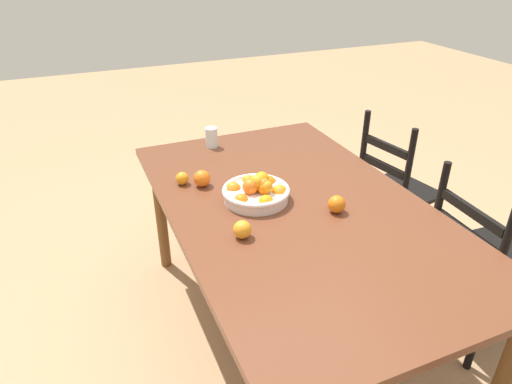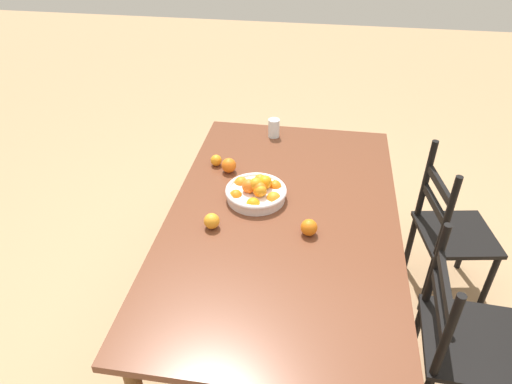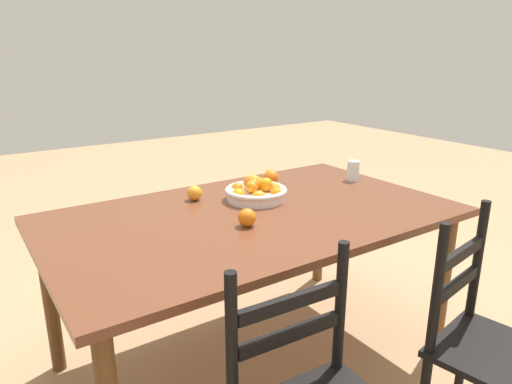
{
  "view_description": "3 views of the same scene",
  "coord_description": "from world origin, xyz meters",
  "px_view_note": "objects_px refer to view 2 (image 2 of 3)",
  "views": [
    {
      "loc": [
        1.53,
        -0.84,
        1.8
      ],
      "look_at": [
        -0.11,
        -0.15,
        0.81
      ],
      "focal_mm": 32.19,
      "sensor_mm": 36.0,
      "label": 1
    },
    {
      "loc": [
        1.75,
        0.14,
        2.15
      ],
      "look_at": [
        -0.11,
        -0.15,
        0.81
      ],
      "focal_mm": 32.94,
      "sensor_mm": 36.0,
      "label": 2
    },
    {
      "loc": [
        1.09,
        1.64,
        1.47
      ],
      "look_at": [
        -0.11,
        -0.15,
        0.81
      ],
      "focal_mm": 32.41,
      "sensor_mm": 36.0,
      "label": 3
    }
  ],
  "objects_px": {
    "drinking_glass": "(274,128)",
    "orange_loose_0": "(229,165)",
    "orange_loose_1": "(309,227)",
    "orange_loose_2": "(212,221)",
    "dining_table": "(282,228)",
    "chair_by_cabinet": "(466,341)",
    "orange_loose_3": "(216,160)",
    "chair_near_window": "(449,233)",
    "fruit_bowl": "(256,191)"
  },
  "relations": [
    {
      "from": "dining_table",
      "to": "chair_by_cabinet",
      "type": "xyz_separation_m",
      "value": [
        0.34,
        0.85,
        -0.26
      ]
    },
    {
      "from": "chair_by_cabinet",
      "to": "drinking_glass",
      "type": "relative_size",
      "value": 8.13
    },
    {
      "from": "chair_near_window",
      "to": "drinking_glass",
      "type": "bearing_deg",
      "value": 61.62
    },
    {
      "from": "drinking_glass",
      "to": "orange_loose_0",
      "type": "bearing_deg",
      "value": -23.63
    },
    {
      "from": "chair_near_window",
      "to": "orange_loose_1",
      "type": "bearing_deg",
      "value": 114.45
    },
    {
      "from": "orange_loose_0",
      "to": "fruit_bowl",
      "type": "bearing_deg",
      "value": 39.45
    },
    {
      "from": "fruit_bowl",
      "to": "drinking_glass",
      "type": "relative_size",
      "value": 2.72
    },
    {
      "from": "dining_table",
      "to": "orange_loose_2",
      "type": "bearing_deg",
      "value": -66.16
    },
    {
      "from": "fruit_bowl",
      "to": "orange_loose_3",
      "type": "xyz_separation_m",
      "value": [
        -0.28,
        -0.27,
        -0.01
      ]
    },
    {
      "from": "orange_loose_2",
      "to": "orange_loose_3",
      "type": "height_order",
      "value": "orange_loose_2"
    },
    {
      "from": "chair_near_window",
      "to": "orange_loose_3",
      "type": "bearing_deg",
      "value": 81.29
    },
    {
      "from": "orange_loose_3",
      "to": "fruit_bowl",
      "type": "bearing_deg",
      "value": 43.76
    },
    {
      "from": "orange_loose_1",
      "to": "orange_loose_2",
      "type": "xyz_separation_m",
      "value": [
        0.02,
        -0.44,
        -0.0
      ]
    },
    {
      "from": "dining_table",
      "to": "orange_loose_1",
      "type": "height_order",
      "value": "orange_loose_1"
    },
    {
      "from": "fruit_bowl",
      "to": "orange_loose_3",
      "type": "relative_size",
      "value": 4.94
    },
    {
      "from": "orange_loose_1",
      "to": "orange_loose_2",
      "type": "distance_m",
      "value": 0.44
    },
    {
      "from": "chair_near_window",
      "to": "orange_loose_1",
      "type": "xyz_separation_m",
      "value": [
        0.53,
        -0.78,
        0.38
      ]
    },
    {
      "from": "chair_near_window",
      "to": "orange_loose_1",
      "type": "height_order",
      "value": "chair_near_window"
    },
    {
      "from": "orange_loose_1",
      "to": "dining_table",
      "type": "bearing_deg",
      "value": -132.09
    },
    {
      "from": "chair_by_cabinet",
      "to": "orange_loose_0",
      "type": "relative_size",
      "value": 11.46
    },
    {
      "from": "chair_by_cabinet",
      "to": "orange_loose_2",
      "type": "relative_size",
      "value": 12.49
    },
    {
      "from": "drinking_glass",
      "to": "dining_table",
      "type": "bearing_deg",
      "value": 10.28
    },
    {
      "from": "dining_table",
      "to": "chair_near_window",
      "type": "xyz_separation_m",
      "value": [
        -0.42,
        0.91,
        -0.27
      ]
    },
    {
      "from": "orange_loose_1",
      "to": "orange_loose_2",
      "type": "relative_size",
      "value": 1.04
    },
    {
      "from": "orange_loose_0",
      "to": "orange_loose_3",
      "type": "distance_m",
      "value": 0.1
    },
    {
      "from": "dining_table",
      "to": "fruit_bowl",
      "type": "xyz_separation_m",
      "value": [
        -0.11,
        -0.14,
        0.12
      ]
    },
    {
      "from": "chair_near_window",
      "to": "fruit_bowl",
      "type": "distance_m",
      "value": 1.16
    },
    {
      "from": "chair_by_cabinet",
      "to": "orange_loose_1",
      "type": "bearing_deg",
      "value": 76.13
    },
    {
      "from": "chair_by_cabinet",
      "to": "orange_loose_2",
      "type": "xyz_separation_m",
      "value": [
        -0.2,
        -1.16,
        0.37
      ]
    },
    {
      "from": "dining_table",
      "to": "chair_by_cabinet",
      "type": "distance_m",
      "value": 0.95
    },
    {
      "from": "chair_near_window",
      "to": "orange_loose_2",
      "type": "distance_m",
      "value": 1.39
    },
    {
      "from": "orange_loose_2",
      "to": "orange_loose_3",
      "type": "bearing_deg",
      "value": -169.33
    },
    {
      "from": "chair_near_window",
      "to": "orange_loose_0",
      "type": "relative_size",
      "value": 11.72
    },
    {
      "from": "orange_loose_1",
      "to": "orange_loose_3",
      "type": "bearing_deg",
      "value": -133.21
    },
    {
      "from": "orange_loose_1",
      "to": "chair_near_window",
      "type": "bearing_deg",
      "value": 124.29
    },
    {
      "from": "orange_loose_3",
      "to": "drinking_glass",
      "type": "relative_size",
      "value": 0.55
    },
    {
      "from": "chair_by_cabinet",
      "to": "orange_loose_3",
      "type": "height_order",
      "value": "chair_by_cabinet"
    },
    {
      "from": "orange_loose_2",
      "to": "orange_loose_3",
      "type": "distance_m",
      "value": 0.54
    },
    {
      "from": "fruit_bowl",
      "to": "orange_loose_0",
      "type": "distance_m",
      "value": 0.29
    },
    {
      "from": "chair_by_cabinet",
      "to": "drinking_glass",
      "type": "height_order",
      "value": "chair_by_cabinet"
    },
    {
      "from": "orange_loose_1",
      "to": "drinking_glass",
      "type": "height_order",
      "value": "drinking_glass"
    },
    {
      "from": "chair_near_window",
      "to": "orange_loose_0",
      "type": "height_order",
      "value": "chair_near_window"
    },
    {
      "from": "fruit_bowl",
      "to": "orange_loose_0",
      "type": "xyz_separation_m",
      "value": [
        -0.22,
        -0.18,
        -0.01
      ]
    },
    {
      "from": "chair_by_cabinet",
      "to": "orange_loose_1",
      "type": "relative_size",
      "value": 11.98
    },
    {
      "from": "chair_near_window",
      "to": "fruit_bowl",
      "type": "xyz_separation_m",
      "value": [
        0.3,
        -1.05,
        0.39
      ]
    },
    {
      "from": "dining_table",
      "to": "fruit_bowl",
      "type": "height_order",
      "value": "fruit_bowl"
    },
    {
      "from": "chair_by_cabinet",
      "to": "orange_loose_3",
      "type": "xyz_separation_m",
      "value": [
        -0.73,
        -1.26,
        0.36
      ]
    },
    {
      "from": "chair_near_window",
      "to": "fruit_bowl",
      "type": "relative_size",
      "value": 3.06
    },
    {
      "from": "chair_near_window",
      "to": "drinking_glass",
      "type": "xyz_separation_m",
      "value": [
        -0.35,
        -1.05,
        0.4
      ]
    },
    {
      "from": "chair_by_cabinet",
      "to": "orange_loose_2",
      "type": "distance_m",
      "value": 1.23
    }
  ]
}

